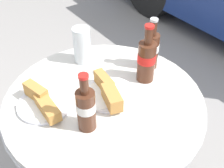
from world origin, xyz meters
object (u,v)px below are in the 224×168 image
cola_bottle_right (86,108)px  cola_bottle_center (151,49)px  cola_bottle_left (146,59)px  lunch_plate_near (109,93)px  drinking_glass (82,47)px  lunch_plate_far (44,102)px  bistro_table (105,130)px

cola_bottle_right → cola_bottle_center: cola_bottle_center is taller
cola_bottle_left → cola_bottle_right: bearing=-74.6°
lunch_plate_near → cola_bottle_right: bearing=-62.0°
drinking_glass → lunch_plate_far: bearing=-57.5°
drinking_glass → lunch_plate_far: 0.32m
cola_bottle_right → lunch_plate_near: cola_bottle_right is taller
cola_bottle_right → drinking_glass: size_ratio=1.38×
cola_bottle_right → lunch_plate_near: 0.18m
bistro_table → lunch_plate_far: size_ratio=3.52×
cola_bottle_right → lunch_plate_near: bearing=118.0°
lunch_plate_far → bistro_table: bearing=66.9°
cola_bottle_left → cola_bottle_right: cola_bottle_left is taller
cola_bottle_left → lunch_plate_far: size_ratio=1.11×
cola_bottle_center → drinking_glass: bearing=-133.5°
drinking_glass → cola_bottle_left: bearing=28.8°
drinking_glass → lunch_plate_near: size_ratio=0.75×
cola_bottle_right → lunch_plate_far: cola_bottle_right is taller
cola_bottle_right → bistro_table: bearing=124.4°
cola_bottle_left → lunch_plate_near: (0.01, -0.18, -0.07)m
bistro_table → cola_bottle_right: cola_bottle_right is taller
bistro_table → drinking_glass: 0.37m
bistro_table → cola_bottle_center: bearing=101.3°
cola_bottle_left → cola_bottle_center: bearing=124.4°
lunch_plate_near → lunch_plate_far: size_ratio=0.97×
bistro_table → cola_bottle_center: 0.39m
cola_bottle_left → cola_bottle_right: (0.09, -0.33, -0.01)m
lunch_plate_near → lunch_plate_far: bearing=-113.3°
bistro_table → cola_bottle_left: cola_bottle_left is taller
bistro_table → cola_bottle_right: bearing=-55.6°
cola_bottle_left → cola_bottle_center: size_ratio=1.08×
lunch_plate_far → cola_bottle_left: bearing=78.5°
cola_bottle_center → lunch_plate_far: bearing=-93.8°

